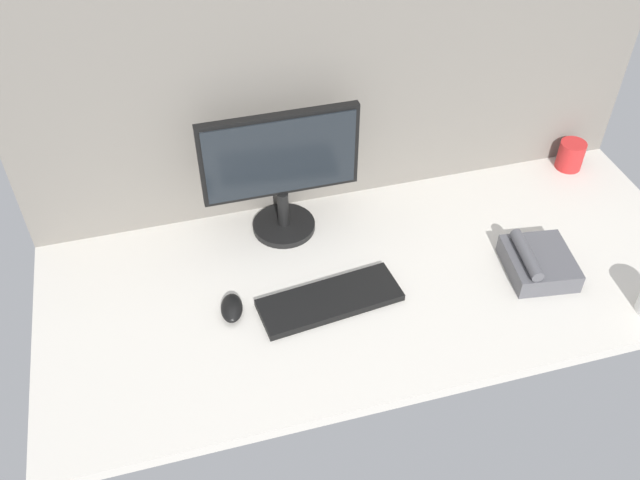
# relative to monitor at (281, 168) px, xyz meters

# --- Properties ---
(ground_plane) EXTENTS (1.80, 0.80, 0.03)m
(ground_plane) POSITION_rel_monitor_xyz_m (0.20, -0.25, -0.23)
(ground_plane) COLOR beige
(cubicle_wall_back) EXTENTS (1.80, 0.05, 0.71)m
(cubicle_wall_back) POSITION_rel_monitor_xyz_m (0.20, 0.12, 0.14)
(cubicle_wall_back) COLOR slate
(cubicle_wall_back) RESTS_ON ground_plane
(monitor) EXTENTS (0.43, 0.18, 0.38)m
(monitor) POSITION_rel_monitor_xyz_m (0.00, 0.00, 0.00)
(monitor) COLOR black
(monitor) RESTS_ON ground_plane
(keyboard) EXTENTS (0.38, 0.17, 0.02)m
(keyboard) POSITION_rel_monitor_xyz_m (0.05, -0.32, -0.20)
(keyboard) COLOR black
(keyboard) RESTS_ON ground_plane
(mouse) EXTENTS (0.07, 0.10, 0.03)m
(mouse) POSITION_rel_monitor_xyz_m (-0.20, -0.29, -0.20)
(mouse) COLOR black
(mouse) RESTS_ON ground_plane
(mug_red_plastic) EXTENTS (0.08, 0.08, 0.09)m
(mug_red_plastic) POSITION_rel_monitor_xyz_m (0.95, 0.04, -0.17)
(mug_red_plastic) COLOR red
(mug_red_plastic) RESTS_ON ground_plane
(desk_phone) EXTENTS (0.19, 0.21, 0.09)m
(desk_phone) POSITION_rel_monitor_xyz_m (0.62, -0.36, -0.18)
(desk_phone) COLOR #4C4C51
(desk_phone) RESTS_ON ground_plane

